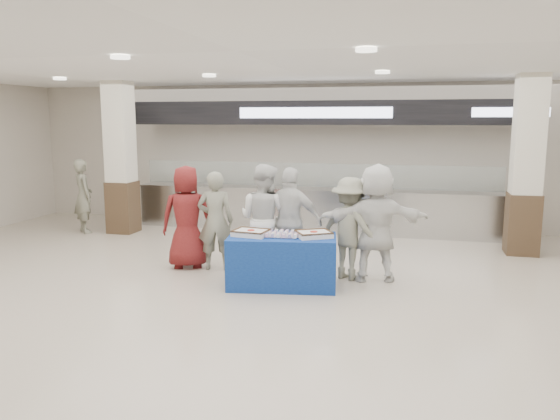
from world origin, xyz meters
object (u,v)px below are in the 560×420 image
(sheet_cake_right, at_px, (314,234))
(chef_tall, at_px, (264,219))
(cupcake_tray, at_px, (283,234))
(chef_short, at_px, (291,222))
(soldier_a, at_px, (215,221))
(display_table, at_px, (282,261))
(sheet_cake_left, at_px, (251,232))
(soldier_b, at_px, (350,229))
(soldier_bg, at_px, (83,196))
(civilian_maroon, at_px, (187,217))
(civilian_white, at_px, (376,223))

(sheet_cake_right, bearing_deg, chef_tall, 146.94)
(sheet_cake_right, distance_m, cupcake_tray, 0.45)
(cupcake_tray, distance_m, chef_short, 0.65)
(chef_short, bearing_deg, soldier_a, 4.31)
(display_table, height_order, sheet_cake_right, sheet_cake_right)
(sheet_cake_left, height_order, soldier_b, soldier_b)
(soldier_a, bearing_deg, sheet_cake_left, 125.67)
(display_table, xyz_separation_m, chef_short, (-0.02, 0.64, 0.47))
(cupcake_tray, distance_m, soldier_bg, 5.76)
(cupcake_tray, bearing_deg, display_table, 152.20)
(sheet_cake_right, xyz_separation_m, civilian_maroon, (-2.21, 0.59, 0.04))
(civilian_maroon, distance_m, soldier_b, 2.65)
(soldier_a, height_order, civilian_white, civilian_white)
(display_table, bearing_deg, sheet_cake_right, -2.92)
(soldier_bg, bearing_deg, civilian_white, -158.58)
(cupcake_tray, bearing_deg, chef_tall, 125.72)
(display_table, distance_m, cupcake_tray, 0.41)
(cupcake_tray, bearing_deg, soldier_bg, 151.55)
(sheet_cake_right, relative_size, soldier_b, 0.38)
(display_table, distance_m, sheet_cake_left, 0.62)
(sheet_cake_left, distance_m, civilian_maroon, 1.49)
(civilian_maroon, height_order, civilian_white, civilian_white)
(sheet_cake_right, xyz_separation_m, chef_tall, (-0.91, 0.59, 0.07))
(chef_short, bearing_deg, sheet_cake_left, 63.06)
(chef_short, bearing_deg, civilian_white, -175.69)
(civilian_maroon, height_order, soldier_bg, civilian_maroon)
(civilian_maroon, height_order, chef_tall, chef_tall)
(cupcake_tray, distance_m, soldier_b, 1.10)
(display_table, distance_m, soldier_a, 1.48)
(display_table, bearing_deg, civilian_white, 17.40)
(sheet_cake_left, bearing_deg, soldier_b, 27.78)
(soldier_a, distance_m, soldier_bg, 4.34)
(sheet_cake_right, height_order, chef_tall, chef_tall)
(civilian_white, height_order, soldier_bg, civilian_white)
(cupcake_tray, height_order, soldier_a, soldier_a)
(soldier_bg, bearing_deg, soldier_a, -169.23)
(cupcake_tray, relative_size, soldier_a, 0.27)
(sheet_cake_left, relative_size, chef_short, 0.31)
(soldier_b, relative_size, soldier_bg, 0.99)
(soldier_a, xyz_separation_m, civilian_white, (2.55, 0.00, 0.09))
(display_table, height_order, chef_tall, chef_tall)
(display_table, xyz_separation_m, cupcake_tray, (0.01, -0.01, 0.41))
(sheet_cake_left, height_order, soldier_a, soldier_a)
(chef_tall, relative_size, soldier_bg, 1.10)
(chef_tall, height_order, soldier_b, chef_tall)
(chef_tall, bearing_deg, sheet_cake_right, 164.40)
(sheet_cake_right, distance_m, chef_tall, 1.09)
(soldier_b, height_order, civilian_white, civilian_white)
(cupcake_tray, relative_size, soldier_b, 0.28)
(chef_short, relative_size, soldier_b, 1.08)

